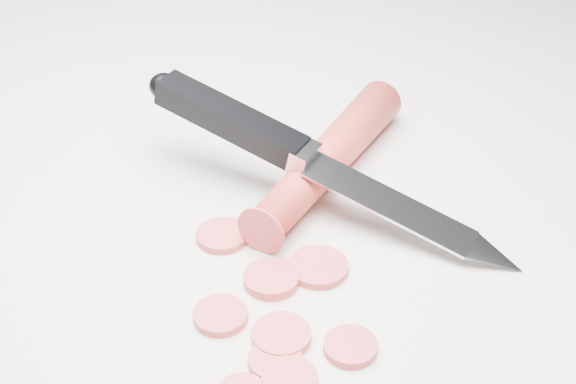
# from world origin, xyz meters

# --- Properties ---
(ground) EXTENTS (2.40, 2.40, 0.00)m
(ground) POSITION_xyz_m (0.00, 0.00, 0.00)
(ground) COLOR silver
(ground) RESTS_ON ground
(carrot) EXTENTS (0.09, 0.20, 0.03)m
(carrot) POSITION_xyz_m (0.03, 0.10, 0.02)
(carrot) COLOR red
(carrot) RESTS_ON ground
(carrot_slice_0) EXTENTS (0.03, 0.03, 0.01)m
(carrot_slice_0) POSITION_xyz_m (-0.00, -0.07, 0.00)
(carrot_slice_0) COLOR #D33C42
(carrot_slice_0) RESTS_ON ground
(carrot_slice_1) EXTENTS (0.04, 0.04, 0.01)m
(carrot_slice_1) POSITION_xyz_m (0.04, -0.08, 0.00)
(carrot_slice_1) COLOR #D33C42
(carrot_slice_1) RESTS_ON ground
(carrot_slice_2) EXTENTS (0.04, 0.04, 0.01)m
(carrot_slice_2) POSITION_xyz_m (0.05, -0.01, 0.00)
(carrot_slice_2) COLOR #D33C42
(carrot_slice_2) RESTS_ON ground
(carrot_slice_3) EXTENTS (0.03, 0.03, 0.01)m
(carrot_slice_3) POSITION_xyz_m (0.08, -0.07, 0.00)
(carrot_slice_3) COLOR #D33C42
(carrot_slice_3) RESTS_ON ground
(carrot_slice_4) EXTENTS (0.04, 0.04, 0.01)m
(carrot_slice_4) POSITION_xyz_m (0.02, -0.03, 0.00)
(carrot_slice_4) COLOR #D33C42
(carrot_slice_4) RESTS_ON ground
(carrot_slice_5) EXTENTS (0.04, 0.04, 0.01)m
(carrot_slice_5) POSITION_xyz_m (-0.02, 0.01, 0.00)
(carrot_slice_5) COLOR #D33C42
(carrot_slice_5) RESTS_ON ground
(carrot_slice_7) EXTENTS (0.03, 0.03, 0.01)m
(carrot_slice_7) POSITION_xyz_m (0.05, -0.11, 0.00)
(carrot_slice_7) COLOR #D33C42
(carrot_slice_7) RESTS_ON ground
(carrot_slice_8) EXTENTS (0.03, 0.03, 0.01)m
(carrot_slice_8) POSITION_xyz_m (0.04, -0.09, 0.00)
(carrot_slice_8) COLOR #D33C42
(carrot_slice_8) RESTS_ON ground
(kitchen_knife) EXTENTS (0.30, 0.11, 0.07)m
(kitchen_knife) POSITION_xyz_m (0.04, 0.06, 0.04)
(kitchen_knife) COLOR silver
(kitchen_knife) RESTS_ON ground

